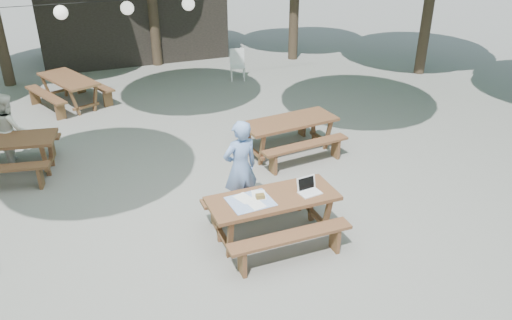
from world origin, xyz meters
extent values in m
plane|color=slate|center=(0.00, 0.00, 0.00)|extent=(80.00, 80.00, 0.00)
cube|color=black|center=(0.50, 10.50, 1.40)|extent=(6.00, 3.00, 2.80)
cube|color=brown|center=(0.67, -1.40, 0.72)|extent=(2.00, 0.80, 0.06)
cube|color=brown|center=(0.67, -2.05, 0.45)|extent=(1.90, 0.28, 0.05)
cube|color=brown|center=(0.67, -0.75, 0.45)|extent=(1.90, 0.28, 0.05)
cube|color=brown|center=(0.67, -1.40, 0.34)|extent=(1.70, 0.70, 0.69)
cube|color=brown|center=(-3.33, 2.46, 0.72)|extent=(2.11, 1.16, 0.06)
cube|color=brown|center=(-3.21, 3.10, 0.45)|extent=(1.92, 0.63, 0.05)
cube|color=brown|center=(-3.33, 2.46, 0.34)|extent=(1.80, 1.00, 0.69)
cube|color=brown|center=(2.21, 1.29, 0.72)|extent=(2.07, 1.01, 0.06)
cube|color=brown|center=(2.28, 0.65, 0.45)|extent=(1.92, 0.48, 0.05)
cube|color=brown|center=(2.14, 1.94, 0.45)|extent=(1.92, 0.48, 0.05)
cube|color=brown|center=(2.21, 1.29, 0.34)|extent=(1.76, 0.88, 0.69)
cube|color=brown|center=(-1.90, 6.03, 0.72)|extent=(1.51, 2.15, 0.06)
cube|color=brown|center=(-1.30, 6.28, 0.45)|extent=(0.99, 1.86, 0.05)
cube|color=brown|center=(-2.50, 5.78, 0.45)|extent=(0.99, 1.86, 0.05)
cube|color=brown|center=(-1.90, 6.03, 0.34)|extent=(1.30, 1.84, 0.69)
imported|color=#7293D0|center=(0.47, -0.50, 0.84)|extent=(0.66, 0.48, 1.69)
imported|color=silver|center=(-3.17, 2.96, 0.74)|extent=(0.75, 0.85, 1.48)
cube|color=white|center=(2.93, 6.48, 0.40)|extent=(0.54, 0.54, 0.04)
cube|color=white|center=(2.99, 6.68, 0.66)|extent=(0.43, 0.16, 0.48)
cube|color=white|center=(2.93, 6.48, 0.19)|extent=(0.52, 0.52, 0.38)
cube|color=white|center=(1.24, -1.52, 0.76)|extent=(0.36, 0.27, 0.02)
cube|color=white|center=(1.22, -1.40, 0.88)|extent=(0.33, 0.10, 0.23)
cube|color=black|center=(1.22, -1.41, 0.88)|extent=(0.28, 0.08, 0.19)
cube|color=#386AC1|center=(0.30, -1.40, 0.75)|extent=(0.68, 0.59, 0.01)
cube|color=white|center=(0.34, -1.51, 0.76)|extent=(0.26, 0.33, 0.00)
cube|color=white|center=(0.48, -1.28, 0.76)|extent=(0.28, 0.34, 0.00)
cube|color=white|center=(0.23, -1.29, 0.76)|extent=(0.29, 0.35, 0.00)
cube|color=brown|center=(0.46, -1.38, 0.80)|extent=(0.14, 0.11, 0.06)
sphere|color=white|center=(-1.80, 6.00, 2.40)|extent=(0.34, 0.34, 0.34)
sphere|color=white|center=(-0.20, 6.00, 2.40)|extent=(0.34, 0.34, 0.34)
sphere|color=white|center=(1.40, 6.00, 2.40)|extent=(0.34, 0.34, 0.34)
camera|label=1|loc=(-1.99, -7.36, 4.69)|focal=35.00mm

